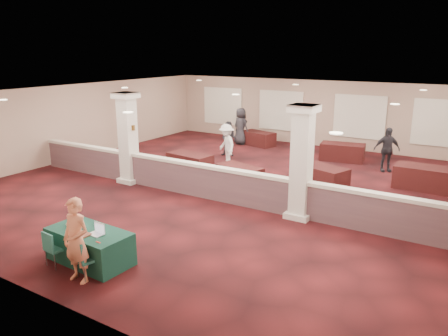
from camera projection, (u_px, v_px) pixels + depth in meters
The scene contains 32 objects.
ground at pixel (235, 187), 15.19m from camera, with size 16.00×16.00×0.00m, color #441113.
wall_back at pixel (318, 113), 21.32m from camera, with size 16.00×0.04×3.20m, color gray.
wall_front at pixel (20, 215), 8.22m from camera, with size 16.00×0.04×3.20m, color gray.
wall_left at pixel (76, 122), 18.85m from camera, with size 0.04×16.00×3.20m, color gray.
ceiling at pixel (236, 94), 14.35m from camera, with size 16.00×16.00×0.02m, color white.
partition_wall at pixel (211, 182), 13.81m from camera, with size 15.60×0.28×1.10m.
column_left at pixel (128, 137), 15.32m from camera, with size 0.72×0.72×3.20m.
column_right at pixel (302, 161), 12.00m from camera, with size 0.72×0.72×3.20m.
sconce_left at pixel (122, 126), 15.37m from camera, with size 0.12×0.12×0.18m.
sconce_right at pixel (133, 128), 15.08m from camera, with size 0.12×0.12×0.18m.
near_table at pixel (90, 246), 9.73m from camera, with size 1.94×0.97×0.75m, color #0E3427.
conf_chair_main at pixel (84, 256), 8.97m from camera, with size 0.54×0.54×0.86m.
conf_chair_side at pixel (53, 246), 9.49m from camera, with size 0.44×0.45×0.82m.
woman at pixel (76, 241), 8.79m from camera, with size 0.64×0.43×1.78m, color #F09868.
far_table_front_left at pixel (190, 163), 17.00m from camera, with size 1.76×0.88×0.72m, color black.
far_table_front_center at pixel (239, 175), 15.35m from camera, with size 1.67×0.83×0.68m, color black.
far_table_front_right at pixel (320, 176), 15.08m from camera, with size 1.84×0.92×0.75m, color black.
far_table_back_left at pixel (258, 138), 21.70m from camera, with size 1.68×0.84×0.68m, color black.
far_table_back_center at pixel (342, 152), 18.70m from camera, with size 1.82×0.91×0.74m, color black.
far_table_back_right at pixel (424, 178), 14.85m from camera, with size 1.92×0.96×0.78m, color black.
attendee_a at pixel (229, 139), 19.38m from camera, with size 0.74×0.41×1.55m, color black.
attendee_b at pixel (226, 145), 17.80m from camera, with size 1.10×0.50×1.71m, color silver.
attendee_c at pixel (387, 150), 16.90m from camera, with size 1.02×0.49×1.74m, color black.
attendee_d at pixel (241, 126), 21.78m from camera, with size 0.90×0.49×1.83m, color black.
laptop_base at pixel (96, 234), 9.42m from camera, with size 0.34×0.23×0.02m, color silver.
laptop_screen at pixel (100, 227), 9.49m from camera, with size 0.34×0.01×0.22m, color silver.
screen_glow at pixel (100, 228), 9.48m from camera, with size 0.31×0.00×0.19m, color silver.
knitting at pixel (80, 234), 9.40m from camera, with size 0.41×0.31×0.03m, color #B84A1D.
yarn_cream at pixel (68, 224), 9.84m from camera, with size 0.11×0.11×0.11m, color beige.
yarn_red at pixel (70, 221), 10.05m from camera, with size 0.10×0.10×0.10m, color #5E1412.
yarn_grey at pixel (80, 222), 9.97m from camera, with size 0.11×0.11×0.11m, color #4C4C51.
scissors at pixel (98, 242), 9.04m from camera, with size 0.12×0.03×0.01m, color red.
Camera 1 is at (7.34, -12.50, 4.61)m, focal length 35.00 mm.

